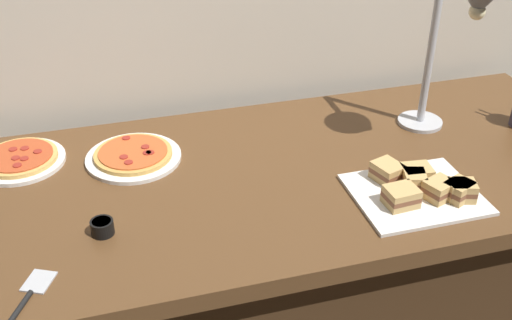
{
  "coord_description": "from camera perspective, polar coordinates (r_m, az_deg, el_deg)",
  "views": [
    {
      "loc": [
        -0.54,
        -1.4,
        1.71
      ],
      "look_at": [
        -0.14,
        0.0,
        0.81
      ],
      "focal_mm": 43.94,
      "sensor_mm": 36.0,
      "label": 1
    }
  ],
  "objects": [
    {
      "name": "buffet_table",
      "position": [
        2.0,
        3.86,
        -9.83
      ],
      "size": [
        1.9,
        0.84,
        0.76
      ],
      "color": "brown",
      "rests_on": "ground_plane"
    },
    {
      "name": "heat_lamp",
      "position": [
        1.8,
        18.78,
        12.51
      ],
      "size": [
        0.15,
        0.33,
        0.53
      ],
      "color": "#B7BABF",
      "rests_on": "buffet_table"
    },
    {
      "name": "pizza_plate_front",
      "position": [
        1.84,
        -11.09,
        0.38
      ],
      "size": [
        0.27,
        0.27,
        0.03
      ],
      "color": "white",
      "rests_on": "buffet_table"
    },
    {
      "name": "pizza_plate_raised_stand",
      "position": [
        1.91,
        -20.7,
        0.06
      ],
      "size": [
        0.25,
        0.25,
        0.03
      ],
      "color": "white",
      "rests_on": "buffet_table"
    },
    {
      "name": "sandwich_platter",
      "position": [
        1.7,
        14.68,
        -2.49
      ],
      "size": [
        0.33,
        0.28,
        0.06
      ],
      "color": "white",
      "rests_on": "buffet_table"
    },
    {
      "name": "sauce_cup_near",
      "position": [
        1.56,
        -13.83,
        -5.92
      ],
      "size": [
        0.06,
        0.06,
        0.04
      ],
      "color": "black",
      "rests_on": "buffet_table"
    },
    {
      "name": "serving_spatula",
      "position": [
        1.45,
        -19.9,
        -11.4
      ],
      "size": [
        0.11,
        0.17,
        0.01
      ],
      "color": "#B7BABF",
      "rests_on": "buffet_table"
    }
  ]
}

